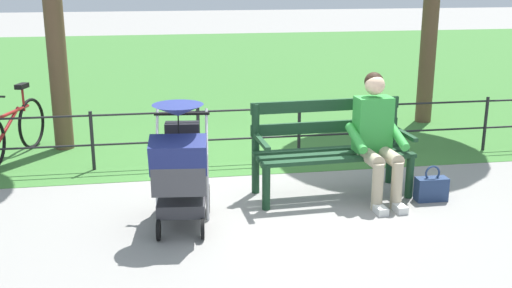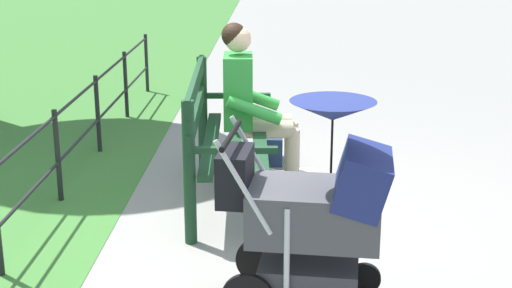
# 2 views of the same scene
# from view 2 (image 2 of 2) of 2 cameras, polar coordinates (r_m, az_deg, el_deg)

# --- Properties ---
(ground_plane) EXTENTS (60.00, 60.00, 0.00)m
(ground_plane) POSITION_cam_2_polar(r_m,az_deg,el_deg) (5.00, -2.04, -7.06)
(ground_plane) COLOR gray
(park_bench) EXTENTS (1.62, 0.68, 0.96)m
(park_bench) POSITION_cam_2_polar(r_m,az_deg,el_deg) (5.44, -2.81, 0.84)
(park_bench) COLOR #193D23
(park_bench) RESTS_ON ground
(person_on_bench) EXTENTS (0.55, 0.74, 1.28)m
(person_on_bench) POSITION_cam_2_polar(r_m,az_deg,el_deg) (5.78, -0.28, 3.37)
(person_on_bench) COLOR tan
(person_on_bench) RESTS_ON ground
(stroller) EXTENTS (0.59, 0.93, 1.15)m
(stroller) POSITION_cam_2_polar(r_m,az_deg,el_deg) (3.93, 4.58, -4.59)
(stroller) COLOR black
(stroller) RESTS_ON ground
(handbag) EXTENTS (0.32, 0.14, 0.37)m
(handbag) POSITION_cam_2_polar(r_m,az_deg,el_deg) (6.45, 1.41, -0.26)
(handbag) COLOR navy
(handbag) RESTS_ON ground
(park_fence) EXTENTS (8.59, 0.04, 0.70)m
(park_fence) POSITION_cam_2_polar(r_m,az_deg,el_deg) (5.55, -15.27, -0.52)
(park_fence) COLOR black
(park_fence) RESTS_ON ground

